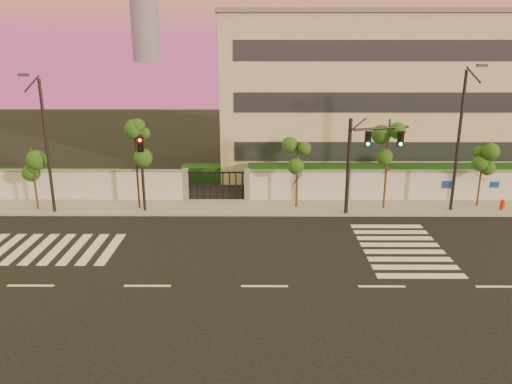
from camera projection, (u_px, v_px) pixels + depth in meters
ground at (264, 286)px, 21.26m from camera, size 120.00×120.00×0.00m
sidewalk at (263, 207)px, 31.30m from camera, size 60.00×3.00×0.15m
perimeter_wall at (264, 186)px, 32.45m from camera, size 60.00×0.36×2.20m
hedge_row at (279, 178)px, 35.15m from camera, size 41.00×4.25×1.80m
institutional_building at (372, 92)px, 40.54m from camera, size 24.40×12.40×12.25m
road_markings at (232, 251)px, 24.86m from camera, size 57.00×7.62×0.02m
street_tree_b at (33, 165)px, 30.00m from camera, size 1.52×1.21×3.98m
street_tree_c at (136, 144)px, 29.91m from camera, size 1.54×1.23×5.64m
street_tree_d at (298, 160)px, 30.34m from camera, size 1.63×1.30×4.28m
street_tree_e at (388, 144)px, 29.84m from camera, size 1.53×1.21×5.68m
street_tree_f at (483, 160)px, 30.53m from camera, size 1.35×1.08×4.22m
traffic_signal_main at (362, 155)px, 29.05m from camera, size 3.63×1.28×5.84m
traffic_signal_secondary at (142, 163)px, 29.71m from camera, size 0.38×0.36×4.88m
streetlight_west at (45, 140)px, 28.88m from camera, size 0.50×2.03×8.44m
streetlight_east at (460, 135)px, 29.17m from camera, size 0.53×2.14×8.91m
fire_hydrant at (502, 206)px, 30.61m from camera, size 0.32×0.30×0.80m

